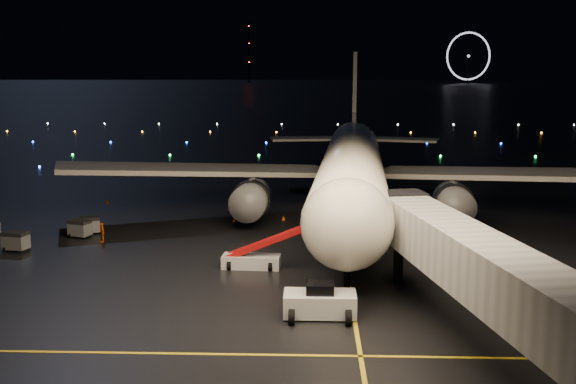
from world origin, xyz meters
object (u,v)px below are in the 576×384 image
at_px(airliner, 353,133).
at_px(belt_loader, 251,248).
at_px(pushback_tug, 320,300).
at_px(baggage_cart_2, 16,241).
at_px(crew_c, 102,232).
at_px(baggage_cart_0, 80,229).
at_px(baggage_cart_1, 90,225).

relative_size(airliner, belt_loader, 9.34).
height_order(pushback_tug, baggage_cart_2, pushback_tug).
xyz_separation_m(belt_loader, baggage_cart_2, (-19.99, 4.41, -0.75)).
xyz_separation_m(pushback_tug, crew_c, (-18.86, 18.53, -0.19)).
relative_size(baggage_cart_0, baggage_cart_2, 0.95).
relative_size(pushback_tug, belt_loader, 0.68).
bearing_deg(pushback_tug, baggage_cart_0, 136.68).
height_order(baggage_cart_0, baggage_cart_1, baggage_cart_0).
distance_m(airliner, baggage_cart_0, 28.26).
height_order(baggage_cart_1, baggage_cart_2, baggage_cart_2).
height_order(airliner, pushback_tug, airliner).
height_order(airliner, crew_c, airliner).
xyz_separation_m(airliner, crew_c, (-22.39, -12.57, -7.67)).
distance_m(crew_c, baggage_cart_2, 7.10).
bearing_deg(baggage_cart_0, airliner, 44.34).
bearing_deg(pushback_tug, baggage_cart_1, 134.01).
relative_size(airliner, pushback_tug, 13.65).
height_order(pushback_tug, belt_loader, belt_loader).
relative_size(baggage_cart_1, baggage_cart_2, 0.94).
xyz_separation_m(airliner, belt_loader, (-8.65, -20.36, -6.97)).
distance_m(pushback_tug, baggage_cart_2, 29.32).
height_order(crew_c, baggage_cart_2, crew_c).
xyz_separation_m(pushback_tug, belt_loader, (-5.11, 10.73, 0.51)).
xyz_separation_m(baggage_cart_1, baggage_cart_2, (-4.15, -6.62, 0.05)).
xyz_separation_m(airliner, baggage_cart_1, (-24.49, -9.33, -7.77)).
xyz_separation_m(airliner, pushback_tug, (-3.54, -31.09, -7.48)).
height_order(pushback_tug, crew_c, pushback_tug).
xyz_separation_m(belt_loader, baggage_cart_1, (-15.84, 11.04, -0.80)).
height_order(pushback_tug, baggage_cart_1, pushback_tug).
bearing_deg(airliner, baggage_cart_1, -155.53).
bearing_deg(airliner, baggage_cart_2, -147.26).
bearing_deg(crew_c, airliner, 93.26).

